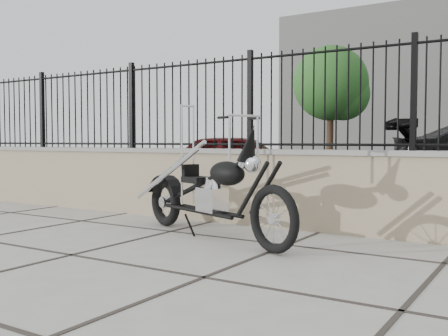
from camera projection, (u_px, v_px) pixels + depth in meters
ground_plane at (204, 278)px, 4.07m from camera, size 90.00×90.00×0.00m
retaining_wall at (324, 191)px, 6.16m from camera, size 14.00×0.36×0.96m
iron_fence at (325, 98)px, 6.10m from camera, size 14.00×0.08×1.20m
chopper_motorcycle at (209, 169)px, 5.74m from camera, size 2.50×1.32×1.51m
car_red at (241, 161)px, 11.43m from camera, size 3.87×2.54×1.23m
bollard_a at (307, 180)px, 8.44m from camera, size 0.13×0.13×0.87m
tree_left at (330, 80)px, 20.15m from camera, size 2.88×2.88×4.87m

